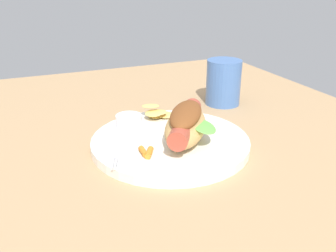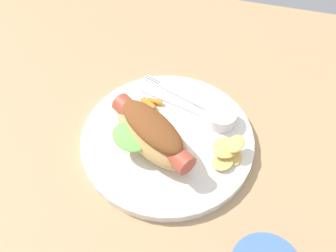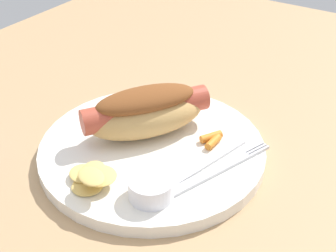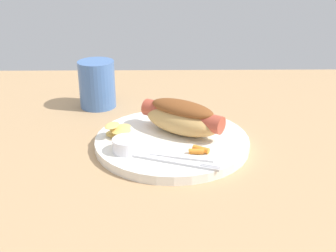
{
  "view_description": "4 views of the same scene",
  "coord_description": "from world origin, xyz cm",
  "views": [
    {
      "loc": [
        -51.0,
        25.32,
        28.49
      ],
      "look_at": [
        0.05,
        4.06,
        4.79
      ],
      "focal_mm": 38.67,
      "sensor_mm": 36.0,
      "label": 1
    },
    {
      "loc": [
        10.96,
        -32.06,
        51.13
      ],
      "look_at": [
        2.02,
        2.57,
        4.93
      ],
      "focal_mm": 41.15,
      "sensor_mm": 36.0,
      "label": 2
    },
    {
      "loc": [
        39.51,
        29.58,
        35.36
      ],
      "look_at": [
        1.25,
        4.85,
        4.7
      ],
      "focal_mm": 49.93,
      "sensor_mm": 36.0,
      "label": 3
    },
    {
      "loc": [
        3.46,
        72.58,
        34.81
      ],
      "look_at": [
        2.58,
        4.81,
        4.75
      ],
      "focal_mm": 45.96,
      "sensor_mm": 36.0,
      "label": 4
    }
  ],
  "objects": [
    {
      "name": "carrot_garnish",
      "position": [
        -2.53,
        8.84,
        2.09
      ],
      "size": [
        3.55,
        2.37,
        0.99
      ],
      "color": "orange",
      "rests_on": "plate"
    },
    {
      "name": "chips_pile",
      "position": [
        11.56,
        1.64,
        2.74
      ],
      "size": [
        5.84,
        7.14,
        2.63
      ],
      "color": "#E1BD64",
      "rests_on": "plate"
    },
    {
      "name": "ground_plane",
      "position": [
        0.0,
        0.0,
        -0.9
      ],
      "size": [
        120.0,
        90.0,
        1.8
      ],
      "primitive_type": "cube",
      "color": "tan"
    },
    {
      "name": "sauce_ramekin",
      "position": [
        9.52,
        8.07,
        2.74
      ],
      "size": [
        4.86,
        4.86,
        2.28
      ],
      "primitive_type": "cylinder",
      "color": "white",
      "rests_on": "plate"
    },
    {
      "name": "hot_dog",
      "position": [
        0.33,
        0.78,
        4.76
      ],
      "size": [
        16.04,
        13.96,
        6.14
      ],
      "rotation": [
        0.0,
        0.0,
        2.54
      ],
      "color": "tan",
      "rests_on": "plate"
    },
    {
      "name": "plate",
      "position": [
        1.83,
        2.89,
        0.8
      ],
      "size": [
        27.64,
        27.64,
        1.6
      ],
      "primitive_type": "cylinder",
      "color": "white",
      "rests_on": "ground_plane"
    },
    {
      "name": "knife",
      "position": [
        2.59,
        9.91,
        1.78
      ],
      "size": [
        15.07,
        5.07,
        0.36
      ],
      "primitive_type": "cube",
      "rotation": [
        0.0,
        0.0,
        2.89
      ],
      "color": "silver",
      "rests_on": "plate"
    },
    {
      "name": "fork",
      "position": [
        2.03,
        12.04,
        1.8
      ],
      "size": [
        14.5,
        6.32,
        0.4
      ],
      "rotation": [
        0.0,
        0.0,
        2.79
      ],
      "color": "silver",
      "rests_on": "plate"
    }
  ]
}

